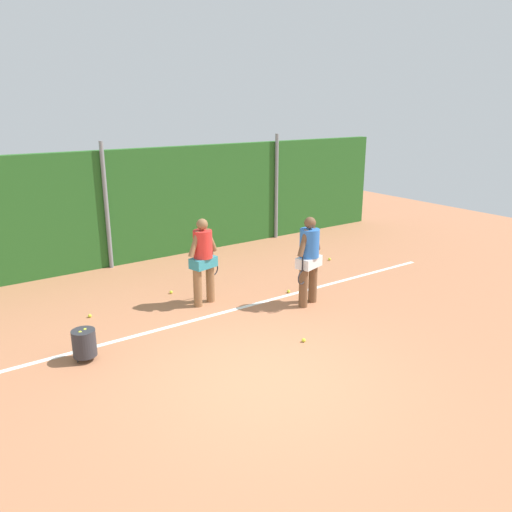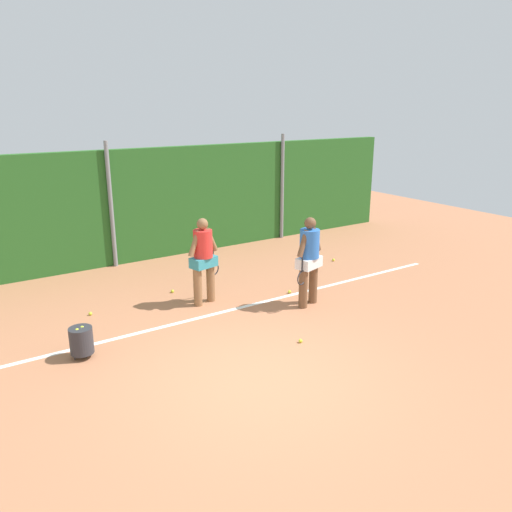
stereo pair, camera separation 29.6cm
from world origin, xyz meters
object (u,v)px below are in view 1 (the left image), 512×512
Objects in this scene: player_foreground_near at (309,256)px; tennis_ball_6 at (171,292)px; tennis_ball_1 at (329,259)px; tennis_ball_4 at (304,340)px; ball_hopper at (84,343)px; tennis_ball_5 at (289,291)px; player_midcourt at (203,257)px; tennis_ball_3 at (90,316)px.

player_foreground_near is 26.65× the size of tennis_ball_6.
tennis_ball_4 is at bearing -138.17° from tennis_ball_1.
tennis_ball_4 is 3.40m from tennis_ball_6.
ball_hopper is at bearing -141.86° from tennis_ball_6.
ball_hopper reaches higher than tennis_ball_4.
ball_hopper is 4.41m from tennis_ball_5.
tennis_ball_4 is (3.16, -1.46, -0.26)m from ball_hopper.
tennis_ball_3 is (-2.08, 0.62, -0.93)m from player_midcourt.
tennis_ball_3 is (-3.73, 1.82, -0.95)m from player_foreground_near.
tennis_ball_3 is (0.56, 1.59, -0.26)m from ball_hopper.
tennis_ball_5 is at bearing 6.06° from ball_hopper.
player_foreground_near is at bearing -49.21° from player_midcourt.
tennis_ball_1 and tennis_ball_5 have the same top height.
tennis_ball_1 is at bearing -3.43° from player_midcourt.
tennis_ball_1 is 1.00× the size of tennis_ball_4.
ball_hopper is at bearing -19.91° from player_foreground_near.
player_midcourt reaches higher than tennis_ball_3.
player_midcourt is 3.35× the size of ball_hopper.
ball_hopper is (-2.65, -0.96, -0.67)m from player_midcourt.
player_foreground_near is 26.65× the size of tennis_ball_1.
tennis_ball_6 is at bearing 103.99° from tennis_ball_4.
tennis_ball_6 is (-2.04, 1.37, 0.00)m from tennis_ball_5.
tennis_ball_3 and tennis_ball_6 have the same top height.
tennis_ball_5 is (1.73, -0.50, -0.93)m from player_midcourt.
player_foreground_near is at bearing -96.27° from tennis_ball_5.
tennis_ball_4 is at bearing -24.85° from ball_hopper.
player_midcourt is 26.08× the size of tennis_ball_4.
player_midcourt is 26.08× the size of tennis_ball_3.
tennis_ball_6 is (-0.31, 0.87, -0.93)m from player_midcourt.
player_midcourt reaches higher than tennis_ball_5.
tennis_ball_3 is at bearing -42.78° from player_foreground_near.
tennis_ball_5 is at bearing -16.40° from tennis_ball_3.
player_midcourt is 26.08× the size of tennis_ball_1.
ball_hopper reaches higher than tennis_ball_3.
tennis_ball_5 is 2.45m from tennis_ball_6.
tennis_ball_1 is at bearing -2.32° from tennis_ball_6.
tennis_ball_5 is at bearing 57.78° from tennis_ball_4.
tennis_ball_6 is at bearing 7.99° from tennis_ball_3.
tennis_ball_1 and tennis_ball_3 have the same top height.
player_foreground_near reaches higher than player_midcourt.
ball_hopper reaches higher than tennis_ball_6.
player_midcourt reaches higher than tennis_ball_4.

